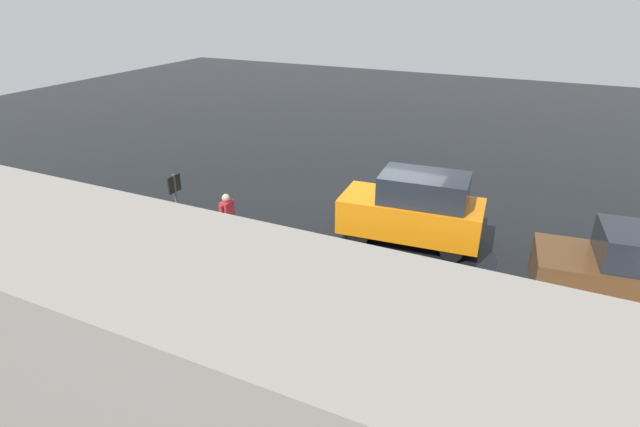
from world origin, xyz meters
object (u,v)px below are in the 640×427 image
moving_hatchback (414,209)px  pedestrian (227,217)px  fire_hydrant (253,241)px  sign_post (177,205)px

moving_hatchback → pedestrian: size_ratio=2.48×
fire_hydrant → sign_post: size_ratio=0.33×
pedestrian → sign_post: bearing=53.3°
moving_hatchback → sign_post: 6.40m
fire_hydrant → pedestrian: pedestrian is taller
pedestrian → fire_hydrant: bearing=177.1°
pedestrian → sign_post: 1.44m
sign_post → moving_hatchback: bearing=-145.8°
pedestrian → moving_hatchback: bearing=-150.5°
moving_hatchback → sign_post: sign_post is taller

